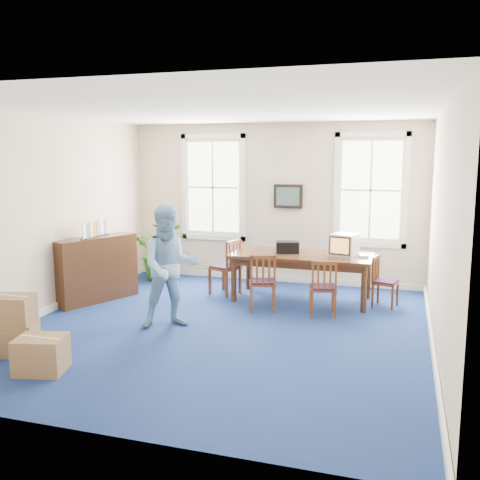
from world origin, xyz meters
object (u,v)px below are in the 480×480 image
(man, at_px, (170,267))
(conference_table, at_px, (302,277))
(potted_plant, at_px, (162,251))
(crt_tv, at_px, (344,245))
(cardboard_boxes, at_px, (33,322))
(credenza, at_px, (96,268))
(chair_near_left, at_px, (263,282))

(man, bearing_deg, conference_table, 20.41)
(conference_table, xyz_separation_m, potted_plant, (-3.07, 0.73, 0.19))
(crt_tv, height_order, cardboard_boxes, crt_tv)
(potted_plant, bearing_deg, crt_tv, -10.02)
(credenza, xyz_separation_m, cardboard_boxes, (0.61, -2.47, -0.19))
(potted_plant, bearing_deg, credenza, -102.40)
(crt_tv, xyz_separation_m, credenza, (-4.20, -1.19, -0.43))
(conference_table, distance_m, potted_plant, 3.16)
(chair_near_left, bearing_deg, potted_plant, -47.60)
(man, xyz_separation_m, credenza, (-1.87, 0.94, -0.32))
(crt_tv, bearing_deg, credenza, -148.70)
(chair_near_left, bearing_deg, credenza, -10.62)
(cardboard_boxes, bearing_deg, conference_table, 51.55)
(crt_tv, bearing_deg, conference_table, -160.08)
(man, bearing_deg, crt_tv, 10.57)
(man, height_order, credenza, man)
(crt_tv, xyz_separation_m, chair_near_left, (-1.22, -0.89, -0.54))
(crt_tv, xyz_separation_m, man, (-2.32, -2.13, -0.11))
(conference_table, bearing_deg, crt_tv, 4.88)
(crt_tv, height_order, credenza, crt_tv)
(credenza, distance_m, potted_plant, 1.90)
(crt_tv, distance_m, man, 3.15)
(credenza, bearing_deg, potted_plant, 101.30)
(crt_tv, relative_size, chair_near_left, 0.47)
(chair_near_left, bearing_deg, man, 32.09)
(man, relative_size, credenza, 1.21)
(cardboard_boxes, bearing_deg, man, 50.51)
(conference_table, bearing_deg, man, -127.18)
(conference_table, distance_m, cardboard_boxes, 4.60)
(chair_near_left, relative_size, man, 0.53)
(crt_tv, height_order, chair_near_left, crt_tv)
(chair_near_left, distance_m, potted_plant, 3.01)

